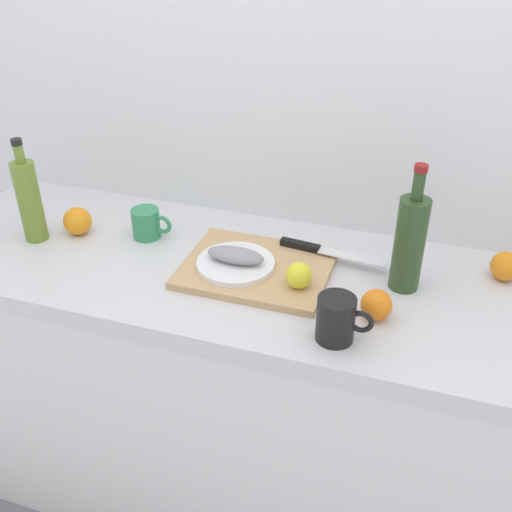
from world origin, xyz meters
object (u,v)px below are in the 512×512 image
(chef_knife, at_px, (319,249))
(coffee_mug_2, at_px, (337,319))
(fish_fillet, at_px, (236,255))
(coffee_mug_1, at_px, (147,223))
(lemon_0, at_px, (299,275))
(olive_oil_bottle, at_px, (29,200))
(wine_bottle, at_px, (410,242))
(white_plate, at_px, (236,264))
(cutting_board, at_px, (256,269))

(chef_knife, relative_size, coffee_mug_2, 2.33)
(fish_fillet, xyz_separation_m, coffee_mug_1, (-0.30, 0.10, -0.01))
(lemon_0, distance_m, coffee_mug_2, 0.19)
(olive_oil_bottle, relative_size, wine_bottle, 0.91)
(lemon_0, distance_m, coffee_mug_1, 0.50)
(lemon_0, xyz_separation_m, olive_oil_bottle, (-0.77, 0.03, 0.07))
(wine_bottle, relative_size, coffee_mug_1, 2.75)
(white_plate, relative_size, fish_fillet, 1.33)
(chef_knife, relative_size, coffee_mug_1, 2.46)
(wine_bottle, bearing_deg, olive_oil_bottle, -175.39)
(white_plate, distance_m, fish_fillet, 0.03)
(white_plate, height_order, olive_oil_bottle, olive_oil_bottle)
(cutting_board, distance_m, lemon_0, 0.15)
(white_plate, bearing_deg, coffee_mug_1, 162.05)
(fish_fillet, bearing_deg, coffee_mug_1, 162.05)
(olive_oil_bottle, bearing_deg, cutting_board, 2.32)
(lemon_0, relative_size, coffee_mug_2, 0.52)
(coffee_mug_2, bearing_deg, fish_fillet, 148.93)
(fish_fillet, relative_size, coffee_mug_1, 1.27)
(cutting_board, xyz_separation_m, coffee_mug_2, (0.25, -0.20, 0.04))
(olive_oil_bottle, height_order, coffee_mug_2, olive_oil_bottle)
(wine_bottle, bearing_deg, coffee_mug_1, 178.03)
(wine_bottle, height_order, coffee_mug_1, wine_bottle)
(lemon_0, bearing_deg, fish_fillet, 167.78)
(fish_fillet, bearing_deg, wine_bottle, 9.91)
(chef_knife, distance_m, olive_oil_bottle, 0.80)
(coffee_mug_1, xyz_separation_m, coffee_mug_2, (0.60, -0.28, 0.01))
(lemon_0, bearing_deg, coffee_mug_1, 164.13)
(fish_fillet, xyz_separation_m, coffee_mug_2, (0.30, -0.18, 0.00))
(fish_fillet, height_order, chef_knife, fish_fillet)
(cutting_board, bearing_deg, wine_bottle, 8.60)
(chef_knife, height_order, olive_oil_bottle, olive_oil_bottle)
(cutting_board, height_order, wine_bottle, wine_bottle)
(white_plate, xyz_separation_m, chef_knife, (0.19, 0.13, 0.00))
(coffee_mug_1, bearing_deg, cutting_board, -12.91)
(fish_fillet, distance_m, chef_knife, 0.23)
(cutting_board, relative_size, coffee_mug_2, 2.99)
(lemon_0, distance_m, wine_bottle, 0.28)
(cutting_board, relative_size, olive_oil_bottle, 1.27)
(lemon_0, xyz_separation_m, wine_bottle, (0.24, 0.11, 0.08))
(olive_oil_bottle, bearing_deg, chef_knife, 10.34)
(white_plate, bearing_deg, wine_bottle, 9.91)
(fish_fillet, xyz_separation_m, chef_knife, (0.19, 0.13, -0.02))
(white_plate, height_order, chef_knife, chef_knife)
(white_plate, bearing_deg, fish_fillet, -90.00)
(coffee_mug_1, relative_size, coffee_mug_2, 0.95)
(chef_knife, distance_m, coffee_mug_1, 0.49)
(chef_knife, relative_size, olive_oil_bottle, 0.98)
(lemon_0, height_order, olive_oil_bottle, olive_oil_bottle)
(fish_fillet, distance_m, coffee_mug_2, 0.35)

